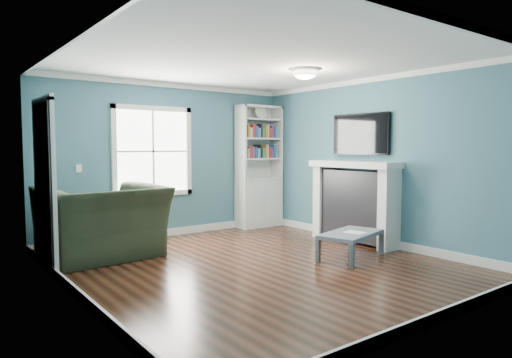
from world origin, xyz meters
TOP-DOWN VIEW (x-y plane):
  - floor at (0.00, 0.00)m, footprint 5.00×5.00m
  - room_walls at (0.00, 0.00)m, footprint 5.00×5.00m
  - trim at (0.00, 0.00)m, footprint 4.50×5.00m
  - window at (-0.30, 2.49)m, footprint 1.40×0.06m
  - bookshelf at (1.77, 2.30)m, footprint 0.90×0.35m
  - fireplace at (2.08, 0.20)m, footprint 0.44×1.58m
  - tv at (2.20, 0.20)m, footprint 0.06×1.10m
  - door at (-2.22, 1.40)m, footprint 0.12×0.98m
  - ceiling_fixture at (0.90, 0.10)m, footprint 0.38×0.38m
  - light_switch at (-1.50, 2.48)m, footprint 0.08×0.01m
  - recliner at (-1.45, 1.60)m, footprint 1.59×1.09m
  - coffee_table at (1.25, -0.46)m, footprint 1.10×0.78m
  - paper_sheet at (1.27, -0.51)m, footprint 0.25×0.30m

SIDE VIEW (x-z plane):
  - floor at x=0.00m, z-range 0.00..0.00m
  - coffee_table at x=1.25m, z-range 0.13..0.49m
  - paper_sheet at x=1.27m, z-range 0.36..0.36m
  - fireplace at x=2.08m, z-range -0.01..1.29m
  - recliner at x=-1.45m, z-range 0.00..1.33m
  - bookshelf at x=1.77m, z-range -0.23..2.08m
  - door at x=-2.22m, z-range -0.01..2.16m
  - light_switch at x=-1.50m, z-range 1.14..1.26m
  - trim at x=0.00m, z-range -0.06..2.54m
  - window at x=-0.30m, z-range 0.70..2.20m
  - room_walls at x=0.00m, z-range -0.92..4.08m
  - tv at x=2.20m, z-range 1.40..2.05m
  - ceiling_fixture at x=0.90m, z-range 2.47..2.63m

